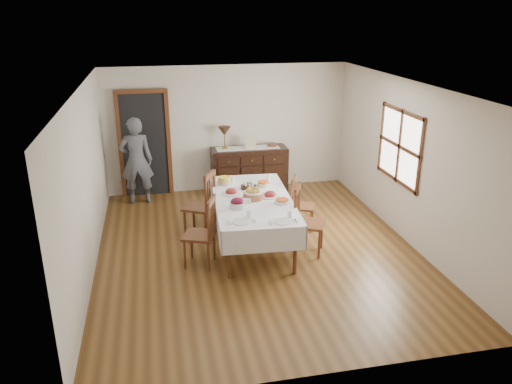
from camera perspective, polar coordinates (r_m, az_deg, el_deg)
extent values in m
plane|color=brown|center=(8.09, 0.15, -6.57)|extent=(6.00, 6.00, 0.00)
cube|color=silver|center=(7.29, 0.16, 11.98)|extent=(5.00, 6.00, 0.02)
cube|color=beige|center=(10.44, -3.28, 7.23)|extent=(5.00, 0.02, 2.60)
cube|color=beige|center=(4.93, 7.46, -8.46)|extent=(5.00, 0.02, 2.60)
cube|color=beige|center=(7.51, -18.85, 0.89)|extent=(0.02, 6.00, 2.60)
cube|color=beige|center=(8.45, 17.02, 3.20)|extent=(0.02, 6.00, 2.60)
cube|color=white|center=(8.64, 16.15, 5.05)|extent=(0.02, 1.30, 1.10)
cube|color=#552D18|center=(8.64, 16.08, 5.04)|extent=(0.03, 1.46, 1.26)
cube|color=black|center=(10.36, -12.59, 5.24)|extent=(0.90, 0.06, 2.10)
cube|color=#552D18|center=(10.34, -12.59, 5.21)|extent=(1.04, 0.08, 2.18)
cube|color=white|center=(7.92, -0.39, -0.86)|extent=(1.31, 2.41, 0.04)
cylinder|color=#552D18|center=(7.12, -3.10, -7.12)|extent=(0.06, 0.06, 0.76)
cylinder|color=#552D18|center=(7.26, 4.50, -6.61)|extent=(0.06, 0.06, 0.76)
cylinder|color=#552D18|center=(8.96, -4.31, -1.21)|extent=(0.06, 0.06, 0.76)
cylinder|color=#552D18|center=(9.07, 1.74, -0.89)|extent=(0.06, 0.06, 0.76)
cube|color=white|center=(7.92, -4.66, -2.16)|extent=(0.17, 2.38, 0.36)
cube|color=white|center=(8.07, 3.81, -1.69)|extent=(0.17, 2.38, 0.36)
cube|color=white|center=(6.91, 0.97, -5.60)|extent=(1.21, 0.09, 0.36)
cube|color=white|center=(9.07, -1.41, 0.87)|extent=(1.21, 0.09, 0.36)
cube|color=#552D18|center=(7.49, -6.52, -4.95)|extent=(0.57, 0.57, 0.04)
cylinder|color=#552D18|center=(7.80, -7.38, -5.94)|extent=(0.04, 0.04, 0.46)
cylinder|color=#552D18|center=(7.50, -8.15, -7.14)|extent=(0.04, 0.04, 0.46)
cylinder|color=#552D18|center=(7.71, -4.80, -6.16)|extent=(0.04, 0.04, 0.46)
cylinder|color=#552D18|center=(7.40, -5.46, -7.38)|extent=(0.04, 0.04, 0.46)
cylinder|color=#552D18|center=(7.49, -4.74, -2.40)|extent=(0.04, 0.04, 0.59)
cylinder|color=#552D18|center=(7.15, -5.46, -3.56)|extent=(0.04, 0.04, 0.59)
cube|color=#552D18|center=(7.23, -5.16, -1.12)|extent=(0.19, 0.41, 0.08)
cylinder|color=#552D18|center=(7.41, -4.91, -2.83)|extent=(0.02, 0.02, 0.49)
cylinder|color=#552D18|center=(7.33, -5.09, -3.12)|extent=(0.02, 0.02, 0.49)
cylinder|color=#552D18|center=(7.25, -5.27, -3.42)|extent=(0.02, 0.02, 0.49)
cube|color=#552D18|center=(8.46, -6.53, -1.72)|extent=(0.63, 0.63, 0.04)
cylinder|color=#552D18|center=(8.79, -7.15, -2.72)|extent=(0.04, 0.04, 0.48)
cylinder|color=#552D18|center=(8.47, -8.14, -3.68)|extent=(0.04, 0.04, 0.48)
cylinder|color=#552D18|center=(8.66, -4.83, -3.00)|extent=(0.04, 0.04, 0.48)
cylinder|color=#552D18|center=(8.34, -5.74, -3.99)|extent=(0.04, 0.04, 0.48)
cylinder|color=#552D18|center=(8.45, -4.77, 0.58)|extent=(0.04, 0.04, 0.63)
cylinder|color=#552D18|center=(8.10, -5.76, -0.34)|extent=(0.04, 0.04, 0.63)
cube|color=#552D18|center=(8.19, -5.32, 1.89)|extent=(0.25, 0.42, 0.09)
cylinder|color=#552D18|center=(8.37, -5.01, 0.22)|extent=(0.02, 0.02, 0.51)
cylinder|color=#552D18|center=(8.28, -5.25, -0.01)|extent=(0.02, 0.02, 0.51)
cylinder|color=#552D18|center=(8.19, -5.50, -0.25)|extent=(0.02, 0.02, 0.51)
cube|color=#552D18|center=(7.84, 6.13, -3.65)|extent=(0.60, 0.60, 0.04)
cylinder|color=#552D18|center=(7.77, 7.23, -6.02)|extent=(0.04, 0.04, 0.47)
cylinder|color=#552D18|center=(8.10, 7.53, -4.89)|extent=(0.04, 0.04, 0.47)
cylinder|color=#552D18|center=(7.81, 4.53, -5.77)|extent=(0.04, 0.04, 0.47)
cylinder|color=#552D18|center=(8.14, 4.94, -4.66)|extent=(0.04, 0.04, 0.47)
cylinder|color=#552D18|center=(7.57, 4.47, -2.00)|extent=(0.04, 0.04, 0.61)
cylinder|color=#552D18|center=(7.93, 4.92, -0.96)|extent=(0.04, 0.04, 0.61)
cube|color=#552D18|center=(7.66, 4.76, 0.34)|extent=(0.22, 0.41, 0.09)
cylinder|color=#552D18|center=(7.67, 4.58, -1.88)|extent=(0.02, 0.02, 0.50)
cylinder|color=#552D18|center=(7.76, 4.70, -1.62)|extent=(0.02, 0.02, 0.50)
cylinder|color=#552D18|center=(7.85, 4.81, -1.36)|extent=(0.02, 0.02, 0.50)
cube|color=#552D18|center=(8.71, 5.43, -1.65)|extent=(0.51, 0.51, 0.04)
cylinder|color=#552D18|center=(8.63, 6.28, -3.45)|extent=(0.03, 0.03, 0.39)
cylinder|color=#552D18|center=(8.92, 6.50, -2.65)|extent=(0.03, 0.03, 0.39)
cylinder|color=#552D18|center=(8.67, 4.23, -3.28)|extent=(0.03, 0.03, 0.39)
cylinder|color=#552D18|center=(8.95, 4.51, -2.50)|extent=(0.03, 0.03, 0.39)
cylinder|color=#552D18|center=(8.48, 4.18, -0.36)|extent=(0.04, 0.04, 0.52)
cylinder|color=#552D18|center=(8.79, 4.48, 0.39)|extent=(0.04, 0.04, 0.52)
cube|color=#552D18|center=(8.56, 4.37, 1.41)|extent=(0.18, 0.35, 0.07)
cylinder|color=#552D18|center=(8.56, 4.25, -0.28)|extent=(0.02, 0.02, 0.42)
cylinder|color=#552D18|center=(8.64, 4.33, -0.09)|extent=(0.02, 0.02, 0.42)
cylinder|color=#552D18|center=(8.72, 4.41, 0.09)|extent=(0.02, 0.02, 0.42)
cube|color=black|center=(10.46, -0.78, 2.57)|extent=(1.57, 0.52, 0.94)
cube|color=black|center=(10.04, -3.13, 3.47)|extent=(0.44, 0.02, 0.19)
sphere|color=olive|center=(10.02, -3.11, 3.44)|extent=(0.03, 0.03, 0.03)
cube|color=black|center=(10.12, -0.49, 3.63)|extent=(0.44, 0.02, 0.19)
sphere|color=olive|center=(10.10, -0.47, 3.60)|extent=(0.03, 0.03, 0.03)
cube|color=black|center=(10.22, 2.10, 3.78)|extent=(0.44, 0.02, 0.19)
sphere|color=olive|center=(10.20, 2.13, 3.75)|extent=(0.03, 0.03, 0.03)
imported|color=#4E505A|center=(9.97, -13.53, 3.80)|extent=(0.58, 0.38, 1.84)
cylinder|color=#975537|center=(7.87, -0.32, -0.42)|extent=(0.33, 0.33, 0.10)
cylinder|color=white|center=(7.85, -0.32, -0.01)|extent=(0.29, 0.29, 0.02)
sphere|color=#B09238|center=(7.86, 0.27, 0.24)|extent=(0.08, 0.08, 0.08)
sphere|color=#B09238|center=(7.91, 0.01, 0.37)|extent=(0.08, 0.08, 0.08)
sphere|color=#B09238|center=(7.92, -0.44, 0.40)|extent=(0.08, 0.08, 0.08)
sphere|color=#B09238|center=(7.89, -0.81, 0.31)|extent=(0.08, 0.08, 0.08)
sphere|color=#B09238|center=(7.83, -0.90, 0.16)|extent=(0.08, 0.08, 0.08)
sphere|color=#B09238|center=(7.78, -0.65, 0.03)|extent=(0.08, 0.08, 0.08)
sphere|color=#B09238|center=(7.77, -0.20, 0.00)|extent=(0.08, 0.08, 0.08)
sphere|color=#B09238|center=(7.80, 0.18, 0.09)|extent=(0.08, 0.08, 0.08)
cylinder|color=black|center=(8.33, -0.87, 0.58)|extent=(0.27, 0.27, 0.05)
ellipsoid|color=#DA7D86|center=(8.33, -0.37, 0.93)|extent=(0.05, 0.05, 0.06)
ellipsoid|color=#67A3D7|center=(8.37, -0.59, 1.04)|extent=(0.05, 0.05, 0.06)
ellipsoid|color=#90F180|center=(8.38, -0.96, 1.06)|extent=(0.05, 0.05, 0.06)
ellipsoid|color=#FDC648|center=(8.36, -1.28, 0.99)|extent=(0.05, 0.05, 0.06)
ellipsoid|color=#BE87CE|center=(8.30, -1.36, 0.87)|extent=(0.05, 0.05, 0.06)
ellipsoid|color=#F7E374|center=(8.26, -1.15, 0.76)|extent=(0.05, 0.05, 0.06)
ellipsoid|color=#DA7D86|center=(8.25, -0.77, 0.73)|extent=(0.05, 0.05, 0.06)
ellipsoid|color=#67A3D7|center=(8.28, -0.45, 0.81)|extent=(0.05, 0.05, 0.06)
cylinder|color=silver|center=(8.11, -2.84, -0.15)|extent=(0.33, 0.33, 0.02)
ellipsoid|color=maroon|center=(8.09, -2.84, 0.05)|extent=(0.19, 0.16, 0.11)
cylinder|color=silver|center=(7.98, 1.61, -0.47)|extent=(0.31, 0.31, 0.02)
ellipsoid|color=maroon|center=(7.97, 1.61, -0.27)|extent=(0.19, 0.16, 0.11)
cylinder|color=silver|center=(7.53, -2.15, -1.52)|extent=(0.23, 0.23, 0.08)
ellipsoid|color=#570B23|center=(7.51, -2.16, -1.08)|extent=(0.20, 0.17, 0.11)
cylinder|color=silver|center=(8.44, 0.88, 0.86)|extent=(0.24, 0.24, 0.06)
cylinder|color=orange|center=(8.42, 0.88, 1.15)|extent=(0.18, 0.18, 0.03)
cylinder|color=tan|center=(8.54, -3.63, 1.19)|extent=(0.23, 0.23, 0.09)
cylinder|color=yellow|center=(8.52, -3.64, 1.61)|extent=(0.20, 0.20, 0.04)
cylinder|color=silver|center=(7.71, 3.00, -1.13)|extent=(0.24, 0.24, 0.05)
cylinder|color=#D44F27|center=(7.70, 3.00, -0.89)|extent=(0.20, 0.20, 0.02)
cube|color=silver|center=(7.70, -1.16, -1.04)|extent=(0.15, 0.10, 0.07)
cylinder|color=silver|center=(7.04, -1.75, -3.42)|extent=(0.25, 0.25, 0.01)
cube|color=white|center=(7.02, -3.12, -3.55)|extent=(0.09, 0.12, 0.01)
cube|color=silver|center=(7.02, -3.12, -3.50)|extent=(0.02, 0.16, 0.01)
cube|color=silver|center=(7.07, -0.48, -3.33)|extent=(0.02, 0.18, 0.01)
cube|color=silver|center=(7.08, -0.16, -3.31)|extent=(0.03, 0.14, 0.01)
cylinder|color=white|center=(7.18, -0.79, -2.53)|extent=(0.07, 0.07, 0.10)
cylinder|color=silver|center=(7.05, 3.01, -3.41)|extent=(0.25, 0.25, 0.01)
cube|color=white|center=(7.01, 1.67, -3.55)|extent=(0.09, 0.12, 0.01)
cube|color=silver|center=(7.01, 1.67, -3.50)|extent=(0.02, 0.16, 0.01)
cube|color=silver|center=(7.09, 4.27, -3.32)|extent=(0.02, 0.18, 0.01)
cube|color=silver|center=(7.10, 4.58, -3.29)|extent=(0.03, 0.14, 0.01)
cylinder|color=white|center=(7.20, 3.87, -2.52)|extent=(0.07, 0.07, 0.10)
cylinder|color=white|center=(8.64, -2.68, 1.43)|extent=(0.07, 0.07, 0.09)
cylinder|color=white|center=(8.72, 1.40, 1.68)|extent=(0.06, 0.06, 0.11)
cube|color=white|center=(10.32, -0.97, 5.08)|extent=(1.30, 0.35, 0.01)
cylinder|color=olive|center=(10.28, -3.60, 5.03)|extent=(0.12, 0.12, 0.03)
cylinder|color=olive|center=(10.24, -3.61, 5.78)|extent=(0.02, 0.02, 0.25)
cone|color=#3F2A1A|center=(10.19, -3.64, 6.95)|extent=(0.26, 0.26, 0.18)
cube|color=tan|center=(10.24, -0.63, 5.73)|extent=(0.22, 0.08, 0.28)
cylinder|color=#552D18|center=(10.45, 1.84, 5.41)|extent=(0.20, 0.20, 0.06)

